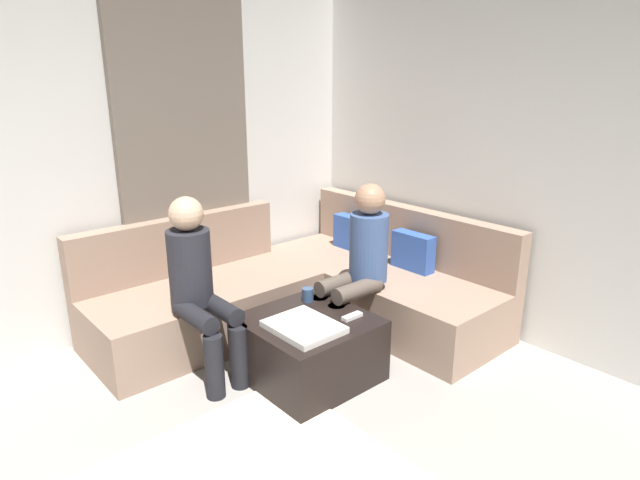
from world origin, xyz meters
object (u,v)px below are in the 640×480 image
person_on_couch_back (359,260)px  coffee_mug (308,295)px  person_on_couch_side (198,282)px  sectional_couch (306,289)px  game_remote (352,316)px  ottoman (309,348)px

person_on_couch_back → coffee_mug: bearing=76.1°
person_on_couch_back → person_on_couch_side: size_ratio=1.00×
sectional_couch → person_on_couch_back: size_ratio=2.12×
game_remote → ottoman: bearing=-129.3°
person_on_couch_back → person_on_couch_side: bearing=70.4°
coffee_mug → person_on_couch_back: size_ratio=0.08×
sectional_couch → person_on_couch_back: (0.53, 0.06, 0.38)m
game_remote → coffee_mug: bearing=-174.3°
coffee_mug → person_on_couch_back: bearing=76.1°
ottoman → person_on_couch_side: bearing=-135.3°
game_remote → person_on_couch_back: size_ratio=0.12×
ottoman → game_remote: (0.18, 0.22, 0.22)m
sectional_couch → person_on_couch_side: person_on_couch_side is taller
sectional_couch → person_on_couch_side: 1.10m
person_on_couch_side → ottoman: bearing=134.7°
ottoman → game_remote: bearing=50.7°
person_on_couch_side → game_remote: bearing=136.4°
game_remote → person_on_couch_side: (-0.68, -0.72, 0.23)m
game_remote → person_on_couch_side: size_ratio=0.12×
coffee_mug → ottoman: bearing=-39.3°
person_on_couch_back → person_on_couch_side: same height
ottoman → person_on_couch_back: 0.74m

